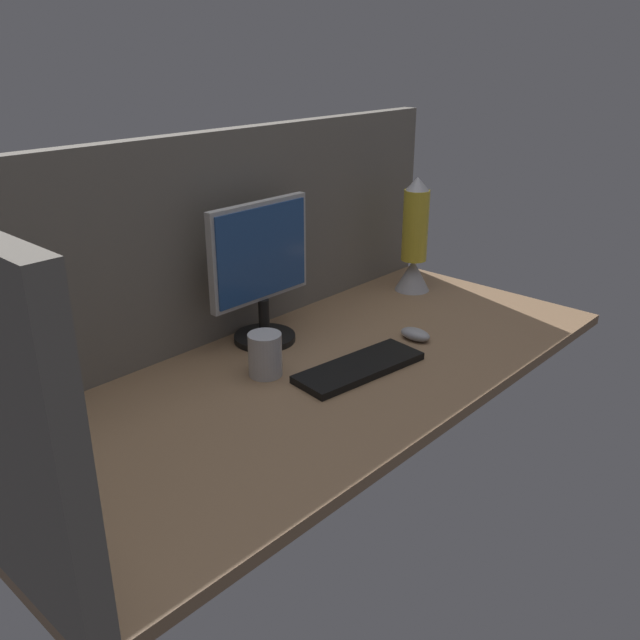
# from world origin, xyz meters

# --- Properties ---
(ground_plane) EXTENTS (1.80, 0.80, 0.03)m
(ground_plane) POSITION_xyz_m (0.00, 0.00, -0.01)
(ground_plane) COLOR #8C6B4C
(cubicle_wall_back) EXTENTS (1.80, 0.05, 0.59)m
(cubicle_wall_back) POSITION_xyz_m (0.00, 0.38, 0.30)
(cubicle_wall_back) COLOR slate
(cubicle_wall_back) RESTS_ON ground_plane
(monitor) EXTENTS (0.35, 0.18, 0.41)m
(monitor) POSITION_xyz_m (0.04, 0.25, 0.22)
(monitor) COLOR black
(monitor) RESTS_ON ground_plane
(keyboard) EXTENTS (0.38, 0.18, 0.02)m
(keyboard) POSITION_xyz_m (0.07, -0.09, 0.01)
(keyboard) COLOR black
(keyboard) RESTS_ON ground_plane
(mouse) EXTENTS (0.06, 0.10, 0.03)m
(mouse) POSITION_xyz_m (0.34, -0.08, 0.02)
(mouse) COLOR #99999E
(mouse) RESTS_ON ground_plane
(mug_steel) EXTENTS (0.09, 0.09, 0.12)m
(mug_steel) POSITION_xyz_m (-0.11, 0.08, 0.06)
(mug_steel) COLOR #B2B2B7
(mug_steel) RESTS_ON ground_plane
(lava_lamp) EXTENTS (0.12, 0.12, 0.40)m
(lava_lamp) POSITION_xyz_m (0.69, 0.18, 0.17)
(lava_lamp) COLOR #A5A5AD
(lava_lamp) RESTS_ON ground_plane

